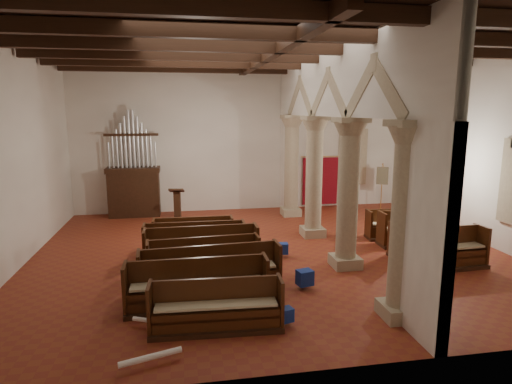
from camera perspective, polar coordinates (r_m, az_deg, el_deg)
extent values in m
plane|color=maroon|center=(13.10, 1.90, -8.09)|extent=(14.00, 14.00, 0.00)
plane|color=black|center=(12.52, 2.08, 18.88)|extent=(14.00, 14.00, 0.00)
cube|color=white|center=(18.35, -1.88, 6.91)|extent=(14.00, 0.02, 6.00)
cube|color=white|center=(6.75, 12.48, -0.01)|extent=(14.00, 0.02, 6.00)
cube|color=white|center=(12.98, -29.95, 3.89)|extent=(0.02, 12.00, 6.00)
cube|color=white|center=(15.49, 28.35, 4.92)|extent=(0.02, 12.00, 6.00)
cube|color=tan|center=(9.68, 18.52, -14.76)|extent=(0.75, 0.75, 0.30)
cylinder|color=tan|center=(9.07, 19.20, -4.42)|extent=(0.56, 0.56, 3.30)
cube|color=tan|center=(12.19, 11.80, -9.04)|extent=(0.75, 0.75, 0.30)
cylinder|color=tan|center=(11.71, 12.13, -0.71)|extent=(0.56, 0.56, 3.30)
cube|color=tan|center=(14.88, 7.55, -5.25)|extent=(0.75, 0.75, 0.30)
cylinder|color=tan|center=(14.49, 7.73, 1.61)|extent=(0.56, 0.56, 3.30)
cube|color=tan|center=(17.67, 4.66, -2.63)|extent=(0.75, 0.75, 0.30)
cylinder|color=tan|center=(17.34, 4.75, 3.17)|extent=(0.56, 0.56, 3.30)
cube|color=white|center=(12.91, 10.14, 14.17)|extent=(0.25, 11.90, 1.93)
cube|color=#39815C|center=(17.58, 23.08, 3.27)|extent=(0.03, 1.00, 2.20)
cube|color=#39815C|center=(19.72, 12.73, 4.59)|extent=(1.00, 0.03, 2.20)
cube|color=#331B10|center=(18.05, -15.90, -0.29)|extent=(2.00, 0.80, 1.80)
cube|color=#331B10|center=(17.89, -16.07, 2.86)|extent=(2.10, 0.85, 0.20)
cube|color=#3C2313|center=(16.86, -10.37, -3.76)|extent=(0.56, 0.56, 0.11)
cube|color=#3C2313|center=(16.73, -10.44, -1.95)|extent=(0.28, 0.28, 1.20)
cube|color=#3C2313|center=(16.51, -10.52, 0.21)|extent=(0.61, 0.51, 0.21)
cube|color=maroon|center=(19.28, 8.54, 1.45)|extent=(1.60, 0.06, 2.10)
cylinder|color=#C58E3D|center=(19.12, 8.65, 4.70)|extent=(1.80, 0.04, 0.04)
cone|color=#331B10|center=(18.93, 16.25, -2.42)|extent=(0.31, 0.31, 0.10)
cylinder|color=#C58E3D|center=(18.74, 16.41, 0.53)|extent=(0.04, 0.04, 2.09)
cylinder|color=#C58E3D|center=(18.60, 16.56, 3.43)|extent=(0.24, 0.58, 0.03)
cube|color=navy|center=(18.64, 16.52, 2.09)|extent=(0.45, 0.19, 0.74)
cube|color=navy|center=(8.87, 3.98, -16.00)|extent=(0.33, 0.30, 0.28)
cube|color=navy|center=(10.56, 6.52, -11.26)|extent=(0.43, 0.38, 0.37)
cube|color=navy|center=(12.68, 3.55, -7.52)|extent=(0.34, 0.29, 0.32)
cylinder|color=white|center=(7.91, -13.86, -20.58)|extent=(1.05, 0.42, 0.11)
cylinder|color=silver|center=(9.02, -13.54, -16.38)|extent=(0.84, 0.43, 0.09)
cube|color=#331B10|center=(8.84, -5.26, -17.54)|extent=(2.63, 0.80, 0.10)
cube|color=#3D1A0D|center=(8.67, -5.26, -16.16)|extent=(2.46, 0.50, 0.43)
cube|color=#3D1A0D|center=(8.77, -5.41, -14.12)|extent=(2.45, 0.19, 0.91)
cube|color=#3D1A0D|center=(8.64, -14.00, -14.80)|extent=(0.09, 0.58, 0.91)
cube|color=#3D1A0D|center=(8.80, 3.15, -13.98)|extent=(0.09, 0.58, 0.91)
cube|color=beige|center=(8.57, -5.29, -14.73)|extent=(2.36, 0.46, 0.05)
cube|color=#331B10|center=(9.73, -7.73, -14.79)|extent=(3.07, 0.73, 0.10)
cube|color=#42260E|center=(9.56, -7.77, -13.39)|extent=(2.92, 0.42, 0.47)
cube|color=#42260E|center=(9.68, -7.86, -11.42)|extent=(2.92, 0.08, 0.98)
cube|color=#42260E|center=(9.60, -17.01, -11.99)|extent=(0.07, 0.62, 0.98)
cube|color=#42260E|center=(9.68, 1.27, -11.31)|extent=(0.07, 0.62, 0.98)
cube|color=beige|center=(9.46, -7.81, -11.96)|extent=(2.81, 0.38, 0.05)
cube|color=#331B10|center=(10.41, -5.99, -12.97)|extent=(3.35, 0.95, 0.11)
cube|color=#44210E|center=(10.24, -6.00, -11.58)|extent=(3.18, 0.62, 0.48)
cube|color=#44210E|center=(10.38, -6.12, -9.71)|extent=(3.16, 0.27, 1.01)
cube|color=#44210E|center=(10.25, -15.27, -10.30)|extent=(0.11, 0.64, 1.01)
cube|color=#44210E|center=(10.43, 2.97, -9.54)|extent=(0.11, 0.64, 1.01)
cube|color=beige|center=(10.15, -6.03, -10.19)|extent=(3.05, 0.57, 0.05)
cube|color=#331B10|center=(11.41, -6.87, -10.83)|extent=(2.92, 0.84, 0.10)
cube|color=#40170D|center=(11.27, -6.88, -9.67)|extent=(2.76, 0.55, 0.43)
cube|color=#40170D|center=(11.39, -6.97, -8.14)|extent=(2.74, 0.23, 0.92)
cube|color=#40170D|center=(11.28, -14.18, -8.61)|extent=(0.10, 0.58, 0.92)
cube|color=#40170D|center=(11.40, 0.24, -8.06)|extent=(0.10, 0.58, 0.92)
cube|color=beige|center=(11.19, -6.91, -8.51)|extent=(2.65, 0.50, 0.05)
cube|color=#331B10|center=(12.02, -7.18, -9.66)|extent=(3.10, 0.77, 0.11)
cube|color=#421B0E|center=(11.87, -7.20, -8.42)|extent=(2.94, 0.45, 0.48)
cube|color=#421B0E|center=(12.02, -7.29, -6.83)|extent=(2.94, 0.09, 1.02)
cube|color=#421B0E|center=(11.89, -14.60, -7.29)|extent=(0.08, 0.64, 1.02)
cube|color=#421B0E|center=(12.01, 0.01, -6.76)|extent=(0.08, 0.64, 1.02)
cube|color=beige|center=(11.78, -7.24, -7.19)|extent=(2.83, 0.40, 0.05)
cube|color=#331B10|center=(12.83, -8.11, -8.37)|extent=(2.96, 0.76, 0.10)
cube|color=#46290F|center=(12.70, -8.13, -7.29)|extent=(2.80, 0.46, 0.44)
cube|color=#46290F|center=(12.84, -8.19, -5.94)|extent=(2.79, 0.14, 0.93)
cube|color=#46290F|center=(12.74, -14.68, -6.32)|extent=(0.08, 0.59, 0.93)
cube|color=#46290F|center=(12.81, -1.70, -5.88)|extent=(0.08, 0.59, 0.93)
cube|color=beige|center=(12.63, -8.16, -6.23)|extent=(2.69, 0.42, 0.05)
cube|color=#331B10|center=(13.63, -8.30, -7.24)|extent=(2.48, 0.69, 0.09)
cube|color=#462B0F|center=(13.51, -8.32, -6.27)|extent=(2.33, 0.41, 0.42)
cube|color=#462B0F|center=(13.64, -8.38, -5.08)|extent=(2.32, 0.11, 0.88)
cube|color=#462B0F|center=(13.53, -13.47, -5.41)|extent=(0.07, 0.56, 0.88)
cube|color=#462B0F|center=(13.58, -3.27, -5.06)|extent=(0.07, 0.56, 0.88)
cube|color=beige|center=(13.44, -8.35, -5.33)|extent=(2.24, 0.37, 0.05)
cube|color=#331B10|center=(13.04, 24.37, -8.92)|extent=(2.03, 0.85, 0.11)
cube|color=#3E180D|center=(12.91, 24.61, -7.77)|extent=(1.86, 0.52, 0.48)
cube|color=#3E180D|center=(13.02, 24.09, -6.34)|extent=(1.84, 0.17, 1.01)
cube|color=#3E180D|center=(12.38, 20.81, -6.96)|extent=(0.11, 0.64, 1.01)
cube|color=#3E180D|center=(13.44, 27.92, -6.15)|extent=(0.11, 0.64, 1.01)
cube|color=beige|center=(12.83, 24.70, -6.64)|extent=(1.79, 0.48, 0.05)
cube|color=#331B10|center=(13.67, 21.10, -7.79)|extent=(1.91, 0.81, 0.10)
cube|color=#3E260D|center=(13.55, 21.29, -6.74)|extent=(1.75, 0.50, 0.45)
cube|color=#3E260D|center=(13.67, 20.86, -5.46)|extent=(1.73, 0.17, 0.96)
cube|color=#3E260D|center=(13.10, 17.80, -5.96)|extent=(0.10, 0.61, 0.96)
cube|color=#3E260D|center=(14.02, 24.39, -5.33)|extent=(0.10, 0.61, 0.96)
cube|color=beige|center=(13.48, 21.36, -5.72)|extent=(1.68, 0.45, 0.05)
cube|color=#331B10|center=(14.70, 20.24, -6.43)|extent=(2.28, 0.82, 0.11)
cube|color=#43200E|center=(14.58, 20.42, -5.40)|extent=(2.12, 0.50, 0.48)
cube|color=#43200E|center=(14.71, 20.01, -4.16)|extent=(2.11, 0.15, 1.00)
cube|color=#43200E|center=(14.06, 16.46, -4.62)|extent=(0.10, 0.64, 1.00)
cube|color=#43200E|center=(15.15, 23.93, -4.02)|extent=(0.10, 0.64, 1.00)
cube|color=beige|center=(14.51, 20.48, -4.39)|extent=(2.04, 0.45, 0.05)
cube|color=#331B10|center=(15.26, 18.12, -5.70)|extent=(2.04, 0.78, 0.09)
cube|color=#441B0E|center=(15.15, 18.26, -4.81)|extent=(1.87, 0.49, 0.42)
cube|color=#441B0E|center=(15.28, 17.94, -3.76)|extent=(1.85, 0.18, 0.89)
cube|color=#441B0E|center=(14.73, 14.87, -4.13)|extent=(0.10, 0.56, 0.89)
cube|color=#441B0E|center=(15.62, 21.34, -3.66)|extent=(0.10, 0.56, 0.89)
cube|color=beige|center=(15.10, 18.31, -3.95)|extent=(1.80, 0.45, 0.05)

